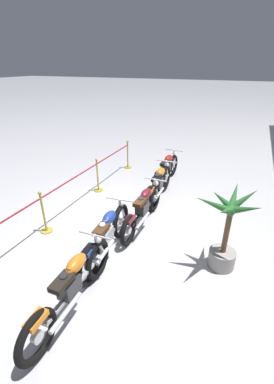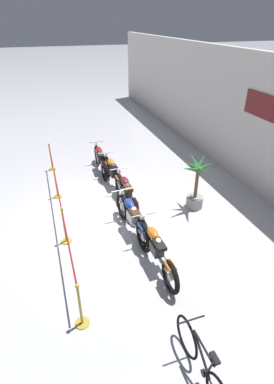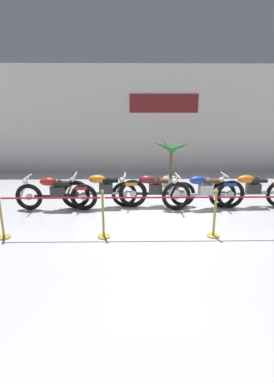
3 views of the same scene
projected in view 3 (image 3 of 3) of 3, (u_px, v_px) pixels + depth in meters
The scene contains 11 objects.
ground_plane at pixel (157, 216), 7.62m from camera, with size 120.00×120.00×0.00m, color silver.
back_wall at pixel (148, 120), 11.94m from camera, with size 28.00×0.29×4.20m.
motorcycle_red_0 at pixel (56, 193), 7.92m from camera, with size 2.19×0.62×0.94m.
motorcycle_orange_1 at pixel (104, 191), 8.09m from camera, with size 2.33×0.62×0.97m.
motorcycle_maroon_2 at pixel (153, 190), 8.20m from camera, with size 2.30×0.62×0.93m.
motorcycle_blue_3 at pixel (203, 192), 7.98m from camera, with size 2.27×0.62×0.97m.
motorcycle_orange_4 at pixel (251, 190), 8.15m from camera, with size 2.33×0.62×0.95m.
potted_palm_left_of_row at pixel (171, 164), 9.96m from camera, with size 1.28×1.12×1.70m.
stanchion_far_left at pixel (109, 206), 6.22m from camera, with size 7.11×0.28×1.05m.
stanchion_mid_left at pixel (103, 221), 6.31m from camera, with size 0.28×0.28×1.05m.
stanchion_mid_right at pixel (214, 221), 6.35m from camera, with size 0.28×0.28×1.05m.
Camera 3 is at (-0.63, -7.13, 2.74)m, focal length 28.00 mm.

